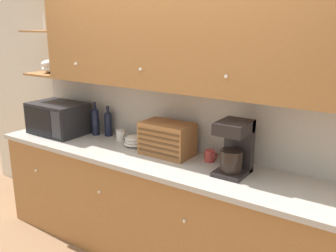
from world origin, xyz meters
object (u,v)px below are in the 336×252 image
at_px(wine_bottle, 108,122).
at_px(bread_box, 167,139).
at_px(bowl_stack_on_counter, 135,141).
at_px(coffee_maker, 235,146).
at_px(mug_blue_second, 210,156).
at_px(second_wine_bottle, 95,120).
at_px(mug, 121,135).
at_px(microwave, 58,118).

bearing_deg(wine_bottle, bread_box, -9.12).
relative_size(bowl_stack_on_counter, coffee_maker, 0.48).
distance_m(wine_bottle, mug_blue_second, 1.14).
distance_m(second_wine_bottle, bread_box, 0.89).
relative_size(bread_box, coffee_maker, 1.08).
bearing_deg(bowl_stack_on_counter, mug_blue_second, 2.90).
height_order(mug, coffee_maker, coffee_maker).
xyz_separation_m(mug, bread_box, (0.57, -0.08, 0.09)).
height_order(bowl_stack_on_counter, bread_box, bread_box).
distance_m(bowl_stack_on_counter, bread_box, 0.38).
bearing_deg(mug, coffee_maker, -6.12).
distance_m(bread_box, coffee_maker, 0.62).
xyz_separation_m(wine_bottle, coffee_maker, (1.39, -0.17, 0.07)).
bearing_deg(bowl_stack_on_counter, bread_box, -3.67).
height_order(wine_bottle, bowl_stack_on_counter, wine_bottle).
relative_size(microwave, wine_bottle, 1.87).
xyz_separation_m(wine_bottle, mug, (0.20, -0.05, -0.08)).
relative_size(wine_bottle, bowl_stack_on_counter, 1.56).
bearing_deg(mug_blue_second, microwave, -174.82).
bearing_deg(second_wine_bottle, microwave, -154.84).
height_order(bowl_stack_on_counter, mug_blue_second, bowl_stack_on_counter).
relative_size(microwave, coffee_maker, 1.40).
height_order(second_wine_bottle, mug_blue_second, second_wine_bottle).
bearing_deg(microwave, bowl_stack_on_counter, 7.09).
height_order(second_wine_bottle, bowl_stack_on_counter, second_wine_bottle).
bearing_deg(second_wine_bottle, coffee_maker, -4.82).
height_order(microwave, bowl_stack_on_counter, microwave).
relative_size(wine_bottle, bread_box, 0.69).
relative_size(wine_bottle, mug_blue_second, 3.13).
bearing_deg(coffee_maker, bowl_stack_on_counter, 175.70).
bearing_deg(wine_bottle, bowl_stack_on_counter, -13.91).
bearing_deg(mug_blue_second, bowl_stack_on_counter, -177.10).
xyz_separation_m(microwave, mug, (0.67, 0.16, -0.10)).
relative_size(mug, bread_box, 0.23).
bearing_deg(microwave, mug, 13.67).
bearing_deg(bowl_stack_on_counter, mug, 165.38).
bearing_deg(bowl_stack_on_counter, microwave, -172.91).
bearing_deg(bread_box, second_wine_bottle, 175.07).
distance_m(wine_bottle, bread_box, 0.78).
relative_size(second_wine_bottle, wine_bottle, 1.10).
height_order(bowl_stack_on_counter, coffee_maker, coffee_maker).
distance_m(wine_bottle, coffee_maker, 1.40).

